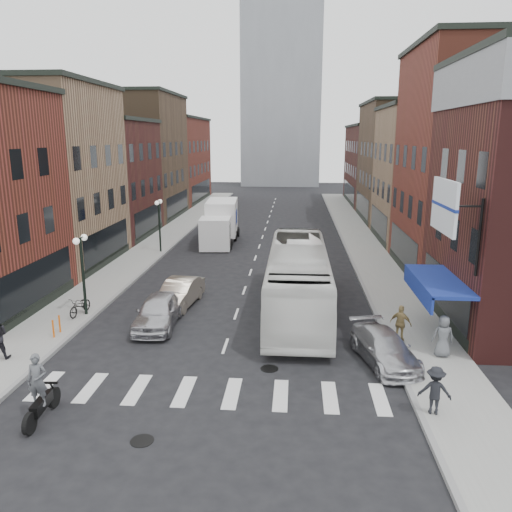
{
  "coord_description": "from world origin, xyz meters",
  "views": [
    {
      "loc": [
        2.89,
        -18.73,
        8.75
      ],
      "look_at": [
        0.91,
        6.19,
        2.75
      ],
      "focal_mm": 35.0,
      "sensor_mm": 36.0,
      "label": 1
    }
  ],
  "objects": [
    {
      "name": "ped_right_c",
      "position": [
        8.86,
        0.39,
        1.0
      ],
      "size": [
        0.85,
        0.57,
        1.71
      ],
      "primitive_type": "imported",
      "rotation": [
        0.0,
        0.0,
        3.17
      ],
      "color": "#5B5E63",
      "rests_on": "sidewalk_right"
    },
    {
      "name": "billboard_sign",
      "position": [
        8.59,
        0.5,
        6.13
      ],
      "size": [
        1.52,
        3.0,
        3.7
      ],
      "color": "black",
      "rests_on": "ground"
    },
    {
      "name": "bldg_right_far_b",
      "position": [
        14.99,
        49.0,
        5.15
      ],
      "size": [
        10.3,
        16.2,
        10.3
      ],
      "color": "#421917",
      "rests_on": "ground"
    },
    {
      "name": "motorcycle_rider",
      "position": [
        -4.97,
        -5.19,
        1.06
      ],
      "size": [
        0.66,
        2.23,
        2.27
      ],
      "rotation": [
        0.0,
        0.0,
        0.09
      ],
      "color": "black",
      "rests_on": "ground"
    },
    {
      "name": "curb_left",
      "position": [
        -7.0,
        22.0,
        0.0
      ],
      "size": [
        0.2,
        74.0,
        0.16
      ],
      "primitive_type": "cube",
      "color": "gray",
      "rests_on": "ground"
    },
    {
      "name": "crosswalk_stripes",
      "position": [
        0.0,
        -3.0,
        0.0
      ],
      "size": [
        12.0,
        2.2,
        0.01
      ],
      "primitive_type": "cube",
      "color": "silver",
      "rests_on": "ground"
    },
    {
      "name": "ped_right_a",
      "position": [
        7.4,
        -4.0,
        0.94
      ],
      "size": [
        1.1,
        0.69,
        1.59
      ],
      "primitive_type": "imported",
      "rotation": [
        0.0,
        0.0,
        2.96
      ],
      "color": "black",
      "rests_on": "sidewalk_right"
    },
    {
      "name": "ground",
      "position": [
        0.0,
        0.0,
        0.0
      ],
      "size": [
        160.0,
        160.0,
        0.0
      ],
      "primitive_type": "plane",
      "color": "black",
      "rests_on": "ground"
    },
    {
      "name": "curb_right",
      "position": [
        7.0,
        22.0,
        0.0
      ],
      "size": [
        0.2,
        74.0,
        0.16
      ],
      "primitive_type": "cube",
      "color": "gray",
      "rests_on": "ground"
    },
    {
      "name": "distant_tower",
      "position": [
        0.0,
        78.0,
        25.0
      ],
      "size": [
        14.0,
        14.0,
        50.0
      ],
      "primitive_type": "cube",
      "color": "#9399A0",
      "rests_on": "ground"
    },
    {
      "name": "ped_right_b",
      "position": [
        7.49,
        1.81,
        0.95
      ],
      "size": [
        1.05,
        0.88,
        1.61
      ],
      "primitive_type": "imported",
      "rotation": [
        0.0,
        0.0,
        2.62
      ],
      "color": "#987F4D",
      "rests_on": "sidewalk_right"
    },
    {
      "name": "sidewalk_right",
      "position": [
        8.5,
        22.0,
        0.07
      ],
      "size": [
        3.0,
        74.0,
        0.15
      ],
      "primitive_type": "cube",
      "color": "gray",
      "rests_on": "ground"
    },
    {
      "name": "awning_blue",
      "position": [
        8.93,
        2.5,
        2.63
      ],
      "size": [
        1.8,
        5.0,
        0.78
      ],
      "color": "navy",
      "rests_on": "ground"
    },
    {
      "name": "bldg_left_far_b",
      "position": [
        -14.99,
        49.0,
        5.65
      ],
      "size": [
        10.3,
        16.2,
        11.3
      ],
      "color": "maroon",
      "rests_on": "ground"
    },
    {
      "name": "bldg_right_mid_b",
      "position": [
        14.99,
        24.0,
        5.65
      ],
      "size": [
        10.3,
        10.2,
        11.3
      ],
      "color": "#916E50",
      "rests_on": "ground"
    },
    {
      "name": "bike_rack",
      "position": [
        -7.6,
        1.3,
        0.55
      ],
      "size": [
        0.08,
        0.68,
        0.8
      ],
      "color": "#D8590C",
      "rests_on": "sidewalk_left"
    },
    {
      "name": "bldg_left_far_a",
      "position": [
        -14.99,
        35.0,
        6.65
      ],
      "size": [
        10.3,
        12.2,
        13.3
      ],
      "color": "#4C3826",
      "rests_on": "ground"
    },
    {
      "name": "bldg_right_mid_a",
      "position": [
        15.0,
        14.0,
        7.15
      ],
      "size": [
        10.3,
        10.2,
        14.3
      ],
      "color": "maroon",
      "rests_on": "ground"
    },
    {
      "name": "bldg_right_far_a",
      "position": [
        14.99,
        35.0,
        6.15
      ],
      "size": [
        10.3,
        12.2,
        12.3
      ],
      "color": "#4C3826",
      "rests_on": "ground"
    },
    {
      "name": "streetlamp_far",
      "position": [
        -7.4,
        18.0,
        2.91
      ],
      "size": [
        0.32,
        1.22,
        4.11
      ],
      "color": "black",
      "rests_on": "ground"
    },
    {
      "name": "sedan_left_near",
      "position": [
        -3.45,
        3.0,
        0.75
      ],
      "size": [
        1.95,
        4.49,
        1.51
      ],
      "primitive_type": "imported",
      "rotation": [
        0.0,
        0.0,
        0.04
      ],
      "color": "silver",
      "rests_on": "ground"
    },
    {
      "name": "bldg_left_mid_a",
      "position": [
        -14.99,
        14.0,
        6.15
      ],
      "size": [
        10.3,
        10.2,
        12.3
      ],
      "color": "#916E50",
      "rests_on": "ground"
    },
    {
      "name": "bldg_left_mid_b",
      "position": [
        -14.99,
        24.0,
        5.15
      ],
      "size": [
        10.3,
        10.2,
        10.3
      ],
      "color": "#421917",
      "rests_on": "ground"
    },
    {
      "name": "parked_bicycle",
      "position": [
        -7.64,
        3.91,
        0.61
      ],
      "size": [
        0.87,
        1.82,
        0.92
      ],
      "primitive_type": "imported",
      "rotation": [
        0.0,
        0.0,
        -0.15
      ],
      "color": "black",
      "rests_on": "sidewalk_left"
    },
    {
      "name": "transit_bus",
      "position": [
        3.09,
        5.59,
        1.74
      ],
      "size": [
        2.93,
        12.5,
        3.48
      ],
      "primitive_type": "imported",
      "rotation": [
        0.0,
        0.0,
        0.0
      ],
      "color": "white",
      "rests_on": "ground"
    },
    {
      "name": "box_truck",
      "position": [
        -3.36,
        22.16,
        1.72
      ],
      "size": [
        2.81,
        8.13,
        3.48
      ],
      "rotation": [
        0.0,
        0.0,
        0.07
      ],
      "color": "white",
      "rests_on": "ground"
    },
    {
      "name": "streetlamp_near",
      "position": [
        -7.4,
        4.0,
        2.91
      ],
      "size": [
        0.32,
        1.22,
        4.11
      ],
      "color": "black",
      "rests_on": "ground"
    },
    {
      "name": "sedan_left_far",
      "position": [
        -3.14,
        6.0,
        0.71
      ],
      "size": [
        2.03,
        4.45,
        1.42
      ],
      "primitive_type": "imported",
      "rotation": [
        0.0,
        0.0,
        -0.13
      ],
      "color": "#BDAE99",
      "rests_on": "ground"
    },
    {
      "name": "curb_car",
      "position": [
        6.5,
        -0.1,
        0.62
      ],
      "size": [
        2.71,
        4.58,
        1.24
      ],
      "primitive_type": "imported",
      "rotation": [
        0.0,
        0.0,
        0.24
      ],
      "color": "#B7B7BC",
      "rests_on": "ground"
    },
    {
      "name": "sidewalk_left",
      "position": [
        -8.5,
        22.0,
        0.07
      ],
      "size": [
        3.0,
        74.0,
        0.15
      ],
      "primitive_type": "cube",
      "color": "gray",
      "rests_on": "ground"
    }
  ]
}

